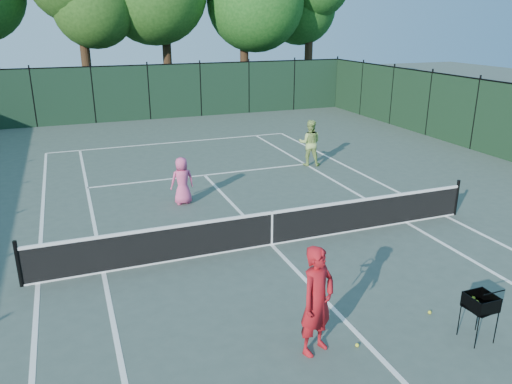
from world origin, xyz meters
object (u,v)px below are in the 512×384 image
object	(u,v)px
loose_ball_near_cart	(357,345)
coach	(317,301)
player_pink	(182,181)
ball_hopper	(481,302)
player_green	(310,143)
loose_ball_midcourt	(430,312)

from	to	relation	value
loose_ball_near_cart	coach	bearing A→B (deg)	165.37
coach	player_pink	world-z (taller)	coach
ball_hopper	player_green	bearing A→B (deg)	71.47
player_green	ball_hopper	xyz separation A→B (m)	(-2.31, -11.19, -0.14)
player_pink	loose_ball_near_cart	xyz separation A→B (m)	(1.20, -8.15, -0.70)
ball_hopper	coach	bearing A→B (deg)	158.34
player_pink	player_green	bearing A→B (deg)	-159.88
coach	player_green	size ratio (longest dim) A/B	1.10
coach	loose_ball_near_cart	xyz separation A→B (m)	(0.72, -0.19, -0.94)
ball_hopper	loose_ball_midcourt	bearing A→B (deg)	96.42
ball_hopper	loose_ball_near_cart	bearing A→B (deg)	158.29
player_pink	loose_ball_midcourt	world-z (taller)	player_pink
coach	ball_hopper	size ratio (longest dim) A/B	2.19
coach	player_pink	bearing A→B (deg)	70.70
player_green	loose_ball_midcourt	xyz separation A→B (m)	(-2.53, -10.24, -0.86)
coach	player_pink	xyz separation A→B (m)	(-0.47, 7.96, -0.24)
coach	loose_ball_midcourt	size ratio (longest dim) A/B	28.68
coach	loose_ball_midcourt	bearing A→B (deg)	-18.24
player_pink	loose_ball_near_cart	world-z (taller)	player_pink
coach	loose_ball_midcourt	world-z (taller)	coach
player_pink	player_green	size ratio (longest dim) A/B	0.83
loose_ball_midcourt	player_pink	bearing A→B (deg)	111.54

